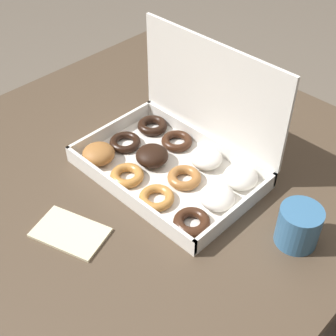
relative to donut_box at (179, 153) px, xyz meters
The scene contains 5 objects.
ground_plane 0.83m from the donut_box, 160.90° to the right, with size 8.00×8.00×0.00m, color #6B6054.
dining_table 0.17m from the donut_box, 160.90° to the right, with size 1.01×1.00×0.78m.
donut_box is the anchor object (origin of this frame).
coffee_mug 0.31m from the donut_box, ahead, with size 0.08×0.08×0.08m.
paper_napkin 0.30m from the donut_box, 94.05° to the right, with size 0.16×0.13×0.01m.
Camera 1 is at (0.60, -0.57, 1.50)m, focal length 50.00 mm.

